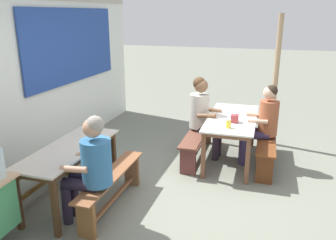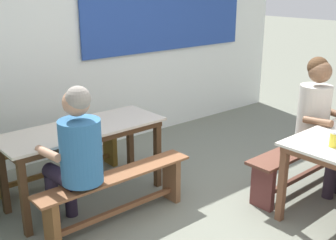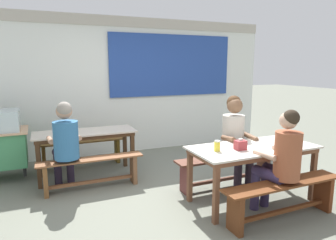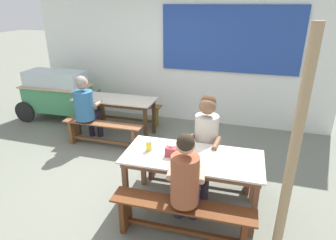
# 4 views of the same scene
# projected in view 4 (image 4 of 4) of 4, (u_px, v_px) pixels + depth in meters

# --- Properties ---
(ground_plane) EXTENTS (40.00, 40.00, 0.00)m
(ground_plane) POSITION_uv_depth(u_px,v_px,m) (134.00, 175.00, 4.39)
(ground_plane) COLOR slate
(backdrop_wall) EXTENTS (6.40, 0.23, 2.73)m
(backdrop_wall) POSITION_uv_depth(u_px,v_px,m) (179.00, 54.00, 6.03)
(backdrop_wall) COLOR white
(backdrop_wall) RESTS_ON ground_plane
(dining_table_far) EXTENTS (1.57, 0.62, 0.75)m
(dining_table_far) POSITION_uv_depth(u_px,v_px,m) (115.00, 103.00, 5.52)
(dining_table_far) COLOR beige
(dining_table_far) RESTS_ON ground_plane
(dining_table_near) EXTENTS (1.68, 0.79, 0.75)m
(dining_table_near) POSITION_uv_depth(u_px,v_px,m) (192.00, 161.00, 3.46)
(dining_table_near) COLOR silver
(dining_table_near) RESTS_ON ground_plane
(bench_far_back) EXTENTS (1.51, 0.27, 0.46)m
(bench_far_back) POSITION_uv_depth(u_px,v_px,m) (127.00, 111.00, 6.15)
(bench_far_back) COLOR brown
(bench_far_back) RESTS_ON ground_plane
(bench_far_front) EXTENTS (1.49, 0.26, 0.46)m
(bench_far_front) POSITION_uv_depth(u_px,v_px,m) (103.00, 132.00, 5.16)
(bench_far_front) COLOR brown
(bench_far_front) RESTS_ON ground_plane
(bench_near_back) EXTENTS (1.63, 0.33, 0.46)m
(bench_near_back) POSITION_uv_depth(u_px,v_px,m) (199.00, 164.00, 4.09)
(bench_near_back) COLOR brown
(bench_near_back) RESTS_ON ground_plane
(bench_near_front) EXTENTS (1.57, 0.32, 0.46)m
(bench_near_front) POSITION_uv_depth(u_px,v_px,m) (182.00, 217.00, 3.11)
(bench_near_front) COLOR brown
(bench_near_front) RESTS_ON ground_plane
(food_cart) EXTENTS (1.78, 0.77, 1.10)m
(food_cart) POSITION_uv_depth(u_px,v_px,m) (56.00, 92.00, 6.26)
(food_cart) COLOR #42925D
(food_cart) RESTS_ON ground_plane
(person_near_front) EXTENTS (0.44, 0.57, 1.30)m
(person_near_front) POSITION_uv_depth(u_px,v_px,m) (185.00, 180.00, 3.01)
(person_near_front) COLOR #352B4E
(person_near_front) RESTS_ON ground_plane
(person_left_back_turned) EXTENTS (0.47, 0.59, 1.30)m
(person_left_back_turned) POSITION_uv_depth(u_px,v_px,m) (86.00, 105.00, 5.14)
(person_left_back_turned) COLOR #261E2F
(person_left_back_turned) RESTS_ON ground_plane
(person_right_near_table) EXTENTS (0.45, 0.55, 1.35)m
(person_right_near_table) POSITION_uv_depth(u_px,v_px,m) (205.00, 137.00, 3.84)
(person_right_near_table) COLOR #2A212D
(person_right_near_table) RESTS_ON ground_plane
(tissue_box) EXTENTS (0.13, 0.11, 0.14)m
(tissue_box) POSITION_uv_depth(u_px,v_px,m) (171.00, 151.00, 3.42)
(tissue_box) COLOR #A0373B
(tissue_box) RESTS_ON dining_table_near
(condiment_jar) EXTENTS (0.07, 0.07, 0.13)m
(condiment_jar) POSITION_uv_depth(u_px,v_px,m) (149.00, 146.00, 3.54)
(condiment_jar) COLOR yellow
(condiment_jar) RESTS_ON dining_table_near
(wooden_support_post) EXTENTS (0.09, 0.09, 2.34)m
(wooden_support_post) POSITION_uv_depth(u_px,v_px,m) (292.00, 163.00, 2.48)
(wooden_support_post) COLOR tan
(wooden_support_post) RESTS_ON ground_plane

